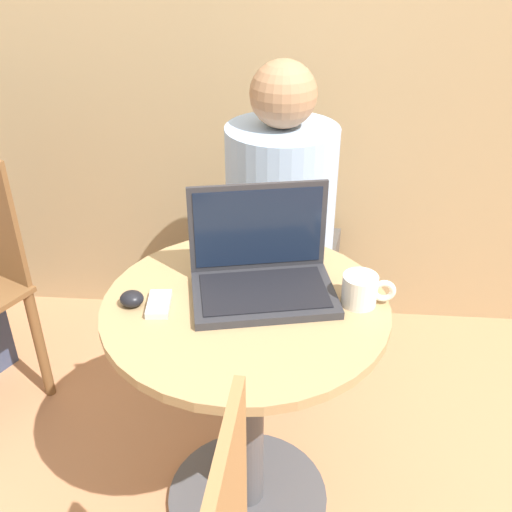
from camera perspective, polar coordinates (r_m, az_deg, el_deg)
The scene contains 7 objects.
ground_plane at distance 1.93m, azimuth -0.80°, elevation -22.05°, with size 12.00×12.00×0.00m, color tan.
round_table at distance 1.58m, azimuth -0.93°, elevation -11.66°, with size 0.69×0.69×0.72m.
laptop at distance 1.44m, azimuth 0.55°, elevation -1.34°, with size 0.38×0.29×0.25m.
cell_phone at distance 1.42m, azimuth -9.23°, elevation -4.54°, with size 0.06×0.10×0.02m.
computer_mouse at distance 1.44m, azimuth -11.75°, elevation -4.01°, with size 0.06×0.05×0.04m.
coffee_cup at distance 1.42m, azimuth 10.02°, elevation -3.19°, with size 0.13×0.08×0.08m.
person_seated at distance 2.09m, azimuth 2.59°, elevation 0.23°, with size 0.41×0.57×1.15m.
Camera 1 is at (0.12, -1.16, 1.54)m, focal length 42.00 mm.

